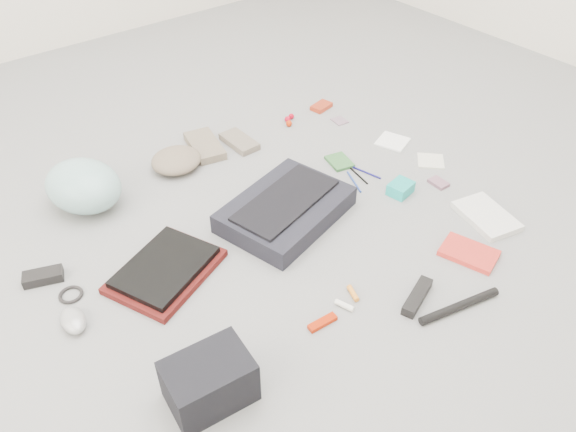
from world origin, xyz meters
TOP-DOWN VIEW (x-y plane):
  - ground_plane at (0.00, 0.00)m, footprint 4.00×4.00m
  - messenger_bag at (0.03, 0.05)m, footprint 0.51×0.42m
  - bag_flap at (0.03, 0.05)m, footprint 0.44×0.28m
  - laptop_sleeve at (-0.45, 0.06)m, footprint 0.41×0.37m
  - laptop at (-0.45, 0.06)m, footprint 0.36×0.32m
  - bike_helmet at (-0.50, 0.55)m, footprint 0.33×0.36m
  - beanie at (-0.12, 0.56)m, footprint 0.23×0.22m
  - mitten_left at (0.04, 0.61)m, footprint 0.16×0.25m
  - mitten_right at (0.17, 0.55)m, footprint 0.09×0.18m
  - power_brick at (-0.77, 0.28)m, footprint 0.13×0.09m
  - cable_coil at (-0.73, 0.16)m, footprint 0.08×0.08m
  - mouse at (-0.76, 0.05)m, footprint 0.08×0.12m
  - camera_bag at (-0.58, -0.40)m, footprint 0.23×0.17m
  - multitool at (-0.19, -0.40)m, footprint 0.10×0.03m
  - toiletry_tube_white at (-0.10, -0.40)m, footprint 0.04×0.06m
  - toiletry_tube_orange at (-0.04, -0.38)m, footprint 0.04×0.06m
  - u_lock at (0.10, -0.51)m, footprint 0.16×0.09m
  - bike_pump at (0.17, -0.62)m, footprint 0.28×0.09m
  - book_red at (0.38, -0.49)m, footprint 0.17×0.21m
  - book_white at (0.59, -0.41)m, footprint 0.19×0.25m
  - notepad at (0.41, 0.18)m, footprint 0.11×0.13m
  - pen_blue at (0.36, 0.05)m, footprint 0.06×0.13m
  - pen_black at (0.41, 0.06)m, footprint 0.03×0.12m
  - pen_navy at (0.44, 0.06)m, footprint 0.04×0.14m
  - accordion_wallet at (0.46, -0.11)m, footprint 0.10×0.09m
  - card_deck at (0.61, -0.17)m, footprint 0.05×0.08m
  - napkin_top at (0.69, 0.15)m, footprint 0.16×0.16m
  - napkin_bottom at (0.71, -0.04)m, footprint 0.15×0.15m
  - lollipop_a at (0.43, 0.53)m, footprint 0.03×0.03m
  - lollipop_b at (0.45, 0.57)m, footprint 0.03×0.03m
  - lollipop_c at (0.48, 0.58)m, footprint 0.03×0.03m
  - altoids_tin at (0.65, 0.57)m, footprint 0.11×0.08m
  - stamp_sheet at (0.64, 0.43)m, footprint 0.06×0.07m

SIDE VIEW (x-z plane):
  - ground_plane at x=0.00m, z-range 0.00..0.00m
  - stamp_sheet at x=0.64m, z-range 0.00..0.00m
  - napkin_bottom at x=0.71m, z-range 0.00..0.01m
  - pen_black at x=0.41m, z-range 0.00..0.01m
  - napkin_top at x=0.69m, z-range 0.00..0.01m
  - pen_blue at x=0.36m, z-range 0.00..0.01m
  - pen_navy at x=0.44m, z-range 0.00..0.01m
  - cable_coil at x=-0.73m, z-range 0.00..0.01m
  - notepad at x=0.41m, z-range 0.00..0.01m
  - card_deck at x=0.61m, z-range 0.00..0.01m
  - multitool at x=-0.19m, z-range 0.00..0.01m
  - toiletry_tube_orange at x=-0.04m, z-range 0.00..0.02m
  - toiletry_tube_white at x=-0.10m, z-range 0.00..0.02m
  - book_red at x=0.38m, z-range 0.00..0.02m
  - altoids_tin at x=0.65m, z-range 0.00..0.02m
  - book_white at x=0.59m, z-range 0.00..0.02m
  - laptop_sleeve at x=-0.45m, z-range 0.00..0.02m
  - lollipop_c at x=0.48m, z-range 0.00..0.02m
  - bike_pump at x=0.17m, z-range 0.00..0.03m
  - mitten_right at x=0.17m, z-range 0.00..0.03m
  - lollipop_a at x=0.43m, z-range 0.00..0.03m
  - lollipop_b at x=0.45m, z-range 0.00..0.03m
  - u_lock at x=0.10m, z-range 0.00..0.03m
  - power_brick at x=-0.77m, z-range 0.00..0.03m
  - mitten_left at x=0.04m, z-range 0.00..0.03m
  - mouse at x=-0.76m, z-range 0.00..0.04m
  - accordion_wallet at x=0.46m, z-range 0.00..0.05m
  - laptop at x=-0.45m, z-range 0.02..0.04m
  - beanie at x=-0.12m, z-range 0.00..0.07m
  - messenger_bag at x=0.03m, z-range 0.00..0.07m
  - camera_bag at x=-0.58m, z-range 0.00..0.14m
  - bag_flap at x=0.03m, z-range 0.07..0.09m
  - bike_helmet at x=-0.50m, z-range 0.00..0.18m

